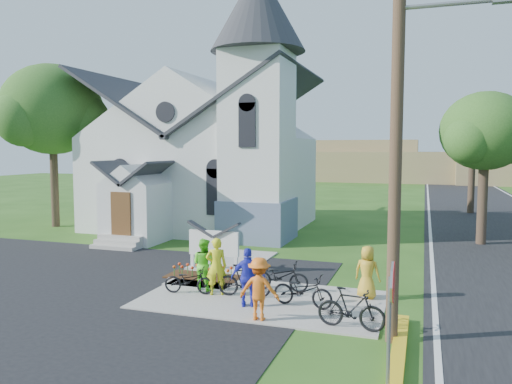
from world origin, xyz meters
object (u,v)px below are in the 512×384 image
(bike_2, at_px, (280,276))
(utility_pole, at_px, (400,105))
(bike_3, at_px, (351,309))
(stop_sign, at_px, (392,300))
(bike_0, at_px, (189,280))
(bike_1, at_px, (244,281))
(church_sign, at_px, (214,244))
(cyclist_2, at_px, (248,277))
(cyclist_1, at_px, (204,264))
(bike_4, at_px, (303,290))
(cyclist_0, at_px, (216,266))
(cyclist_3, at_px, (259,289))
(cyclist_4, at_px, (367,272))

(bike_2, bearing_deg, utility_pole, -133.02)
(bike_2, bearing_deg, bike_3, -138.99)
(stop_sign, height_order, bike_0, stop_sign)
(bike_1, bearing_deg, utility_pole, -121.25)
(church_sign, height_order, bike_3, church_sign)
(cyclist_2, height_order, bike_3, cyclist_2)
(stop_sign, height_order, bike_2, stop_sign)
(bike_0, bearing_deg, stop_sign, -134.52)
(cyclist_1, relative_size, bike_3, 0.95)
(bike_2, xyz_separation_m, bike_4, (1.01, -1.27, -0.01))
(cyclist_0, bearing_deg, bike_2, -173.58)
(cyclist_3, xyz_separation_m, cyclist_4, (2.43, 2.79, -0.03))
(utility_pole, height_order, cyclist_4, utility_pole)
(bike_2, bearing_deg, cyclist_4, -90.59)
(bike_3, relative_size, bike_4, 0.97)
(cyclist_1, distance_m, cyclist_3, 3.25)
(bike_1, relative_size, bike_4, 0.92)
(bike_0, height_order, bike_2, bike_2)
(bike_4, bearing_deg, cyclist_2, 115.90)
(stop_sign, height_order, cyclist_4, stop_sign)
(cyclist_3, height_order, bike_4, cyclist_3)
(church_sign, bearing_deg, utility_pole, -35.60)
(bike_0, relative_size, bike_3, 0.91)
(cyclist_3, distance_m, bike_4, 1.65)
(bike_1, bearing_deg, cyclist_3, -155.49)
(cyclist_1, bearing_deg, cyclist_0, 161.79)
(cyclist_1, bearing_deg, bike_4, -176.42)
(cyclist_3, bearing_deg, bike_1, -62.40)
(cyclist_4, bearing_deg, bike_0, 25.15)
(cyclist_0, relative_size, cyclist_4, 1.11)
(stop_sign, bearing_deg, cyclist_4, 100.04)
(cyclist_0, distance_m, bike_1, 0.95)
(stop_sign, bearing_deg, utility_pole, 91.49)
(stop_sign, bearing_deg, bike_1, 133.52)
(bike_2, distance_m, bike_3, 3.62)
(cyclist_2, bearing_deg, bike_3, 147.64)
(bike_3, bearing_deg, bike_0, 81.26)
(church_sign, distance_m, cyclist_0, 3.01)
(bike_0, distance_m, bike_4, 3.57)
(cyclist_1, xyz_separation_m, bike_1, (1.46, -0.33, -0.32))
(stop_sign, height_order, bike_3, stop_sign)
(bike_4, bearing_deg, utility_pole, -115.06)
(cyclist_3, relative_size, cyclist_4, 1.04)
(bike_0, bearing_deg, utility_pole, -114.92)
(stop_sign, height_order, cyclist_3, stop_sign)
(cyclist_2, bearing_deg, cyclist_3, 107.89)
(utility_pole, height_order, bike_1, utility_pole)
(utility_pole, bearing_deg, stop_sign, -88.51)
(bike_0, bearing_deg, bike_4, -100.43)
(bike_3, height_order, cyclist_4, cyclist_4)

